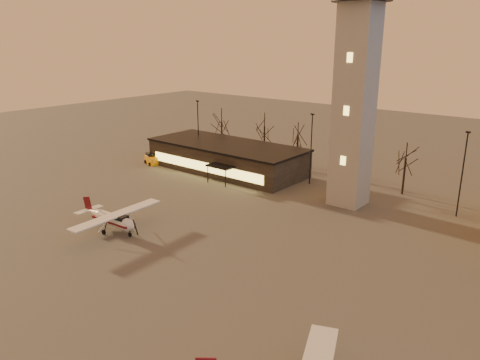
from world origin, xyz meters
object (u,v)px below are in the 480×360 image
at_px(terminal, 226,157).
at_px(service_cart, 152,160).
at_px(control_tower, 357,72).
at_px(cessna_rear, 115,222).

relative_size(terminal, service_cart, 7.66).
distance_m(terminal, service_cart, 13.12).
xyz_separation_m(control_tower, service_cart, (-34.06, -2.98, -15.61)).
relative_size(control_tower, service_cart, 9.83).
distance_m(control_tower, service_cart, 37.58).
bearing_deg(service_cart, terminal, 41.91).
bearing_deg(control_tower, service_cart, -175.00).
bearing_deg(cessna_rear, control_tower, 54.80).
distance_m(cessna_rear, service_cart, 28.33).
bearing_deg(terminal, service_cart, -157.65).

